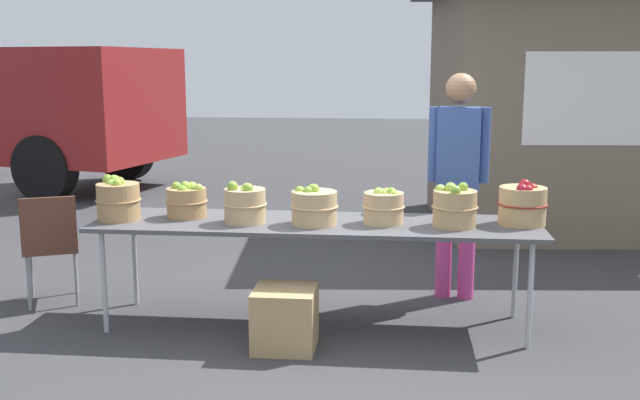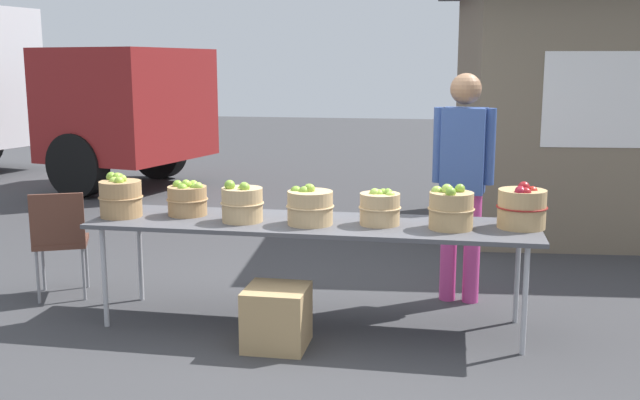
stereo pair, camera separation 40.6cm
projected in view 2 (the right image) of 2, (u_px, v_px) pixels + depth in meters
The scene contains 13 objects.
ground_plane at pixel (313, 324), 5.26m from camera, with size 40.00×40.00×0.00m, color #38383A.
market_table at pixel (312, 227), 5.13m from camera, with size 3.10×0.76×0.75m.
apple_basket_green_0 at pixel (120, 197), 5.28m from camera, with size 0.32×0.32×0.31m.
apple_basket_green_1 at pixel (188, 199), 5.33m from camera, with size 0.30×0.30×0.26m.
apple_basket_green_2 at pixel (242, 203), 5.11m from camera, with size 0.31×0.31×0.30m.
apple_basket_green_3 at pixel (310, 207), 5.03m from camera, with size 0.33×0.33×0.28m.
apple_basket_green_4 at pixel (380, 208), 5.01m from camera, with size 0.29×0.29×0.25m.
apple_basket_green_5 at pixel (451, 209), 4.89m from camera, with size 0.31×0.31×0.30m.
apple_basket_red_0 at pixel (522, 207), 4.91m from camera, with size 0.34×0.34×0.32m.
vendor_adult at pixel (463, 170), 5.60m from camera, with size 0.46×0.28×1.77m.
food_kiosk at pixel (605, 105), 8.06m from camera, with size 3.75×3.21×2.74m.
folding_chair at pixel (60, 235), 5.76m from camera, with size 0.53×0.53×0.86m.
produce_crate at pixel (277, 317), 4.81m from camera, with size 0.40×0.40×0.40m, color tan.
Camera 2 is at (0.95, -4.92, 1.84)m, focal length 41.27 mm.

